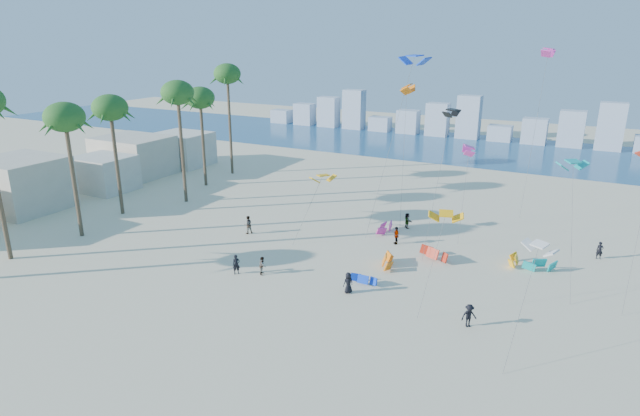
% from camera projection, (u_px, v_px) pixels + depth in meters
% --- Properties ---
extents(ground, '(220.00, 220.00, 0.00)m').
position_uv_depth(ground, '(175.00, 326.00, 36.59)').
color(ground, beige).
rests_on(ground, ground).
extents(ocean, '(220.00, 220.00, 0.00)m').
position_uv_depth(ocean, '(447.00, 146.00, 97.18)').
color(ocean, navy).
rests_on(ocean, ground).
extents(kitesurfer_near, '(0.73, 0.73, 1.71)m').
position_uv_depth(kitesurfer_near, '(236.00, 264.00, 44.43)').
color(kitesurfer_near, black).
rests_on(kitesurfer_near, ground).
extents(kitesurfer_mid, '(0.84, 0.92, 1.55)m').
position_uv_depth(kitesurfer_mid, '(263.00, 265.00, 44.43)').
color(kitesurfer_mid, gray).
rests_on(kitesurfer_mid, ground).
extents(kitesurfers_far, '(32.80, 18.38, 1.87)m').
position_uv_depth(kitesurfers_far, '(382.00, 249.00, 47.73)').
color(kitesurfers_far, black).
rests_on(kitesurfers_far, ground).
extents(grounded_kites, '(17.62, 14.24, 1.01)m').
position_uv_depth(grounded_kites, '(437.00, 255.00, 47.32)').
color(grounded_kites, blue).
rests_on(grounded_kites, ground).
extents(flying_kites, '(30.07, 35.63, 18.61)m').
position_uv_depth(flying_kites, '(472.00, 112.00, 48.17)').
color(flying_kites, '#FFAB0D').
rests_on(flying_kites, ground).
extents(palm_row, '(7.29, 44.80, 15.74)m').
position_uv_depth(palm_row, '(118.00, 107.00, 56.02)').
color(palm_row, brown).
rests_on(palm_row, ground).
extents(beachfront_buildings, '(11.50, 43.00, 6.00)m').
position_uv_depth(beachfront_buildings, '(87.00, 171.00, 68.23)').
color(beachfront_buildings, beige).
rests_on(beachfront_buildings, ground).
extents(distant_skyline, '(85.00, 3.00, 8.40)m').
position_uv_depth(distant_skyline, '(455.00, 122.00, 105.17)').
color(distant_skyline, '#9EADBF').
rests_on(distant_skyline, ground).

